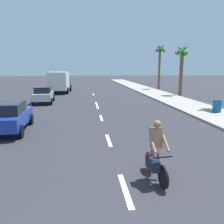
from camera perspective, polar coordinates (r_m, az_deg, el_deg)
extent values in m
plane|color=#2D2D33|center=(22.00, -4.12, 2.47)|extent=(160.00, 160.00, 0.00)
cube|color=#9E998E|center=(25.62, 14.00, 3.55)|extent=(3.60, 80.00, 0.14)
cube|color=white|center=(6.52, 3.39, -19.19)|extent=(0.16, 1.80, 0.01)
cube|color=white|center=(10.48, -0.87, -7.19)|extent=(0.16, 1.80, 0.01)
cube|color=white|center=(15.08, -2.78, -1.51)|extent=(0.16, 1.80, 0.01)
cube|color=white|center=(19.40, -3.73, 1.32)|extent=(0.16, 1.80, 0.01)
cube|color=white|center=(21.28, -4.02, 2.19)|extent=(0.16, 1.80, 0.01)
cube|color=white|center=(28.62, -4.78, 4.47)|extent=(0.16, 1.80, 0.01)
cylinder|color=black|center=(6.61, 12.89, -15.85)|extent=(0.11, 0.66, 0.66)
cylinder|color=red|center=(7.48, 9.49, -12.41)|extent=(0.11, 0.66, 0.66)
cube|color=black|center=(6.96, 11.12, -12.69)|extent=(0.12, 0.94, 0.04)
cylinder|color=black|center=(7.05, 10.53, -10.25)|extent=(0.03, 0.03, 0.48)
cube|color=black|center=(6.44, 12.81, -11.19)|extent=(0.56, 0.08, 0.03)
cube|color=#9E7051|center=(6.76, 11.11, -6.44)|extent=(0.37, 0.34, 0.63)
sphere|color=#9E7051|center=(6.59, 11.45, -3.03)|extent=(0.22, 0.22, 0.22)
cube|color=white|center=(6.91, 10.84, -8.93)|extent=(0.34, 0.25, 0.28)
cube|color=black|center=(6.59, 10.35, -12.93)|extent=(0.28, 0.54, 0.32)
cylinder|color=#9E7051|center=(7.03, 11.83, -11.42)|extent=(0.14, 0.32, 0.62)
cylinder|color=#9E7051|center=(6.94, 9.97, -11.65)|extent=(0.13, 0.21, 0.63)
cylinder|color=#9E7051|center=(6.64, 13.56, -7.77)|extent=(0.13, 0.49, 0.41)
cylinder|color=#9E7051|center=(6.49, 10.33, -8.10)|extent=(0.13, 0.49, 0.41)
cube|color=#1E389E|center=(12.99, -24.69, -1.49)|extent=(1.86, 4.04, 0.64)
cube|color=black|center=(12.69, -25.13, 0.96)|extent=(1.57, 2.13, 0.56)
cylinder|color=black|center=(14.56, -26.40, -1.85)|extent=(0.21, 0.65, 0.64)
cylinder|color=black|center=(14.16, -19.93, -1.69)|extent=(0.21, 0.65, 0.64)
cylinder|color=black|center=(11.60, -22.23, -4.60)|extent=(0.21, 0.65, 0.64)
cube|color=#B7BABF|center=(22.50, -17.04, 3.98)|extent=(1.80, 3.89, 0.64)
cube|color=black|center=(22.25, -17.19, 5.45)|extent=(1.51, 2.05, 0.56)
cylinder|color=black|center=(23.93, -18.53, 3.40)|extent=(0.21, 0.65, 0.64)
cylinder|color=black|center=(23.75, -14.70, 3.55)|extent=(0.21, 0.65, 0.64)
cylinder|color=black|center=(21.40, -19.53, 2.48)|extent=(0.21, 0.65, 0.64)
cylinder|color=black|center=(21.19, -15.25, 2.65)|extent=(0.21, 0.65, 0.64)
cube|color=#23478C|center=(33.76, -12.64, 7.29)|extent=(2.49, 2.43, 1.40)
cube|color=silver|center=(30.78, -13.43, 7.75)|extent=(2.56, 4.25, 2.30)
cylinder|color=black|center=(33.88, -14.64, 5.94)|extent=(0.31, 0.91, 0.90)
cylinder|color=black|center=(33.55, -10.57, 6.06)|extent=(0.31, 0.91, 0.90)
cylinder|color=black|center=(30.06, -15.89, 5.26)|extent=(0.31, 0.91, 0.90)
cylinder|color=black|center=(29.69, -11.33, 5.40)|extent=(0.31, 0.91, 0.90)
cylinder|color=brown|center=(28.24, 17.19, 9.56)|extent=(0.42, 0.42, 5.54)
cone|color=#2D8433|center=(28.42, 17.98, 14.83)|extent=(0.48, 1.51, 1.08)
cone|color=#2D8433|center=(28.56, 17.61, 14.83)|extent=(1.49, 1.31, 1.31)
cone|color=#2D8433|center=(28.52, 17.23, 14.85)|extent=(1.60, 0.66, 1.13)
cone|color=#2D8433|center=(28.37, 17.00, 14.89)|extent=(1.13, 1.50, 1.20)
cone|color=#2D8433|center=(28.09, 17.25, 14.92)|extent=(1.25, 1.65, 1.46)
cone|color=#2D8433|center=(28.06, 17.52, 14.91)|extent=(1.39, 0.93, 1.18)
cone|color=#2D8433|center=(28.23, 18.00, 14.85)|extent=(1.41, 1.60, 1.45)
cylinder|color=brown|center=(36.36, 11.97, 10.81)|extent=(0.34, 0.34, 6.51)
cone|color=#1E6B28|center=(36.56, 12.56, 15.67)|extent=(0.50, 1.81, 1.30)
cone|color=#1E6B28|center=(36.74, 12.22, 15.66)|extent=(1.54, 1.10, 1.27)
cone|color=#1E6B28|center=(36.54, 11.77, 15.70)|extent=(1.12, 1.69, 1.40)
cone|color=#1E6B28|center=(36.28, 11.94, 15.73)|extent=(1.08, 1.29, 1.25)
cone|color=#1E6B28|center=(36.27, 12.37, 15.71)|extent=(1.58, 0.70, 1.36)
cylinder|color=#14518C|center=(17.99, 25.21, 1.42)|extent=(0.60, 0.60, 0.92)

